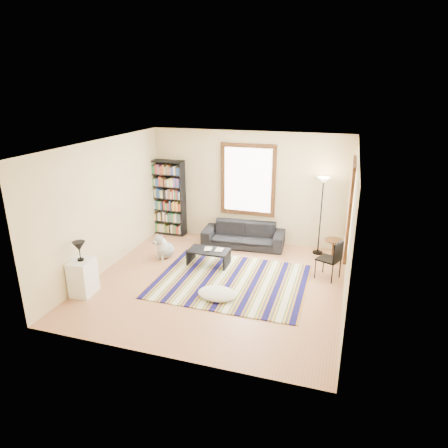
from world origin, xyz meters
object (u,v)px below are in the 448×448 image
(floor_lamp, at_px, (321,216))
(coffee_table, at_px, (209,257))
(white_cabinet, at_px, (83,277))
(floor_cushion, at_px, (217,294))
(sofa, at_px, (243,235))
(side_table, at_px, (333,251))
(dog, at_px, (165,245))
(folding_chair, at_px, (329,259))
(bookshelf, at_px, (168,198))

(floor_lamp, bearing_deg, coffee_table, -148.48)
(white_cabinet, bearing_deg, floor_lamp, 34.49)
(white_cabinet, bearing_deg, floor_cushion, 8.98)
(coffee_table, bearing_deg, sofa, 70.61)
(floor_lamp, bearing_deg, floor_cushion, -120.67)
(side_table, distance_m, dog, 3.86)
(coffee_table, height_order, white_cabinet, white_cabinet)
(coffee_table, distance_m, floor_lamp, 2.78)
(side_table, relative_size, dog, 0.89)
(floor_cushion, height_order, floor_lamp, floor_lamp)
(sofa, relative_size, floor_lamp, 1.08)
(floor_lamp, xyz_separation_m, folding_chair, (0.30, -1.27, -0.50))
(sofa, distance_m, floor_cushion, 2.68)
(floor_cushion, distance_m, floor_lamp, 3.32)
(sofa, bearing_deg, white_cabinet, -129.65)
(folding_chair, bearing_deg, white_cabinet, -131.58)
(coffee_table, distance_m, dog, 1.12)
(floor_cushion, xyz_separation_m, floor_lamp, (1.64, 2.76, 0.84))
(side_table, xyz_separation_m, folding_chair, (-0.05, -0.87, 0.16))
(bookshelf, xyz_separation_m, floor_cushion, (2.34, -2.93, -0.91))
(coffee_table, distance_m, side_table, 2.82)
(coffee_table, distance_m, floor_cushion, 1.51)
(folding_chair, relative_size, white_cabinet, 1.23)
(sofa, relative_size, dog, 3.32)
(floor_lamp, bearing_deg, bookshelf, 177.55)
(floor_cushion, bearing_deg, bookshelf, 128.58)
(coffee_table, relative_size, white_cabinet, 1.29)
(side_table, relative_size, white_cabinet, 0.77)
(side_table, bearing_deg, white_cabinet, -146.61)
(folding_chair, distance_m, dog, 3.70)
(coffee_table, relative_size, floor_lamp, 0.48)
(bookshelf, bearing_deg, coffee_table, -42.92)
(folding_chair, xyz_separation_m, white_cabinet, (-4.45, -2.09, -0.08))
(white_cabinet, bearing_deg, dog, 65.16)
(bookshelf, xyz_separation_m, folding_chair, (4.28, -1.44, -0.57))
(bookshelf, relative_size, dog, 3.30)
(bookshelf, relative_size, coffee_table, 2.22)
(floor_cushion, distance_m, white_cabinet, 2.60)
(white_cabinet, bearing_deg, folding_chair, 20.64)
(side_table, height_order, dog, dog)
(sofa, height_order, white_cabinet, white_cabinet)
(white_cabinet, bearing_deg, side_table, 28.82)
(side_table, height_order, folding_chair, folding_chair)
(dog, bearing_deg, bookshelf, 127.77)
(sofa, xyz_separation_m, dog, (-1.57, -1.22, 0.01))
(bookshelf, distance_m, floor_lamp, 3.98)
(sofa, distance_m, bookshelf, 2.28)
(coffee_table, height_order, folding_chair, folding_chair)
(bookshelf, bearing_deg, side_table, -7.51)
(floor_cushion, bearing_deg, dog, 140.66)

